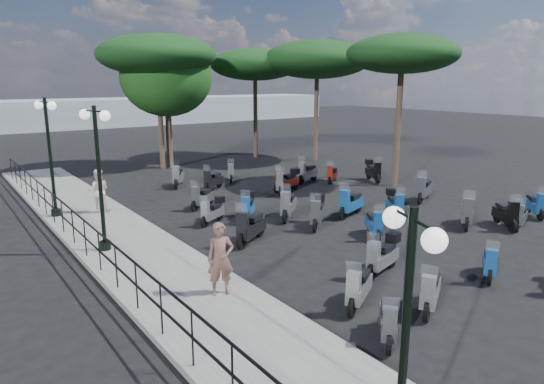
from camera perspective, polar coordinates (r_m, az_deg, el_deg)
ground at (r=17.07m, az=7.34°, el=-4.56°), size 120.00×120.00×0.00m
sidewalk at (r=16.36m, az=-17.35°, el=-5.58°), size 3.00×30.00×0.15m
railing at (r=15.61m, az=-21.84°, el=-3.66°), size 0.04×26.04×1.10m
lamp_post_0 at (r=5.87m, az=15.33°, el=-16.88°), size 0.57×1.03×3.70m
lamp_post_1 at (r=14.93m, az=-19.69°, el=2.48°), size 0.60×1.22×4.28m
lamp_post_2 at (r=19.51m, az=-24.70°, el=4.53°), size 0.56×1.26×4.37m
woman at (r=11.57m, az=-6.07°, el=-7.83°), size 0.75×0.62×1.75m
pedestrian_far at (r=19.75m, az=-19.76°, el=0.15°), size 0.98×0.87×1.67m
scooter_0 at (r=10.29m, az=13.51°, el=-14.67°), size 1.14×1.09×1.19m
scooter_1 at (r=11.54m, az=10.13°, el=-11.11°), size 1.47×0.96×1.31m
scooter_2 at (r=15.55m, az=-2.57°, el=-4.24°), size 1.66×1.09×1.49m
scooter_3 at (r=18.08m, az=-2.81°, el=-1.84°), size 1.22×1.31×1.30m
scooter_4 at (r=19.94m, az=-8.25°, el=-0.69°), size 1.45×0.92×1.28m
scooter_5 at (r=24.19m, az=-11.02°, el=1.76°), size 1.11×1.54×1.42m
scooter_7 at (r=13.50m, az=12.90°, el=-7.35°), size 1.65×0.72×1.34m
scooter_8 at (r=17.31m, az=5.37°, el=-2.44°), size 1.42×1.29×1.39m
scooter_9 at (r=17.80m, az=-7.01°, el=-2.32°), size 1.34×0.88×1.18m
scooter_10 at (r=18.28m, az=1.90°, el=-1.59°), size 1.46×1.33×1.48m
scooter_11 at (r=23.17m, az=-6.98°, el=1.32°), size 1.47×0.97×1.31m
scooter_13 at (r=14.16m, az=24.22°, el=-7.64°), size 1.31×0.90×1.19m
scooter_14 at (r=16.49m, az=11.92°, el=-3.77°), size 0.98×1.38×1.27m
scooter_15 at (r=18.81m, az=9.24°, el=-1.38°), size 1.75×0.83×1.44m
scooter_16 at (r=22.37m, az=0.86°, el=1.01°), size 1.05×1.45×1.34m
scooter_17 at (r=25.23m, az=-4.86°, el=2.37°), size 0.95×1.42×1.25m
scooter_19 at (r=19.05m, az=25.82°, el=-2.43°), size 1.13×1.44×1.37m
scooter_20 at (r=18.63m, az=21.99°, el=-2.29°), size 1.62×1.12×1.47m
scooter_21 at (r=18.83m, az=14.25°, el=-1.56°), size 1.12×1.49×1.36m
scooter_22 at (r=24.71m, az=4.15°, el=2.22°), size 1.73×0.86×1.44m
scooter_23 at (r=22.71m, az=1.75°, el=1.31°), size 1.68×0.63×1.35m
scooter_25 at (r=21.10m, az=28.57°, el=-1.39°), size 1.18×1.27×1.30m
scooter_26 at (r=19.23m, az=27.20°, el=-2.63°), size 1.45×0.70×1.20m
scooter_27 at (r=21.86m, az=17.43°, el=0.24°), size 1.72×0.96×1.47m
scooter_28 at (r=25.59m, az=11.81°, el=2.39°), size 0.96×1.61×1.38m
scooter_29 at (r=24.89m, az=7.10°, el=2.03°), size 1.30×0.91×1.19m
scooter_30 at (r=11.74m, az=18.10°, el=-11.14°), size 1.47×0.96×1.31m
broadleaf_tree at (r=29.44m, az=-12.31°, el=13.01°), size 5.29×5.29×7.51m
pine_0 at (r=32.65m, az=-2.01°, el=14.73°), size 5.92×5.92×7.14m
pine_1 at (r=31.47m, az=5.34°, el=15.24°), size 6.83×6.83×7.57m
pine_2 at (r=29.05m, az=-13.37°, el=15.38°), size 6.73×6.73×7.67m
pine_3 at (r=24.42m, az=15.07°, el=15.36°), size 5.31×5.31×7.25m
distant_hills at (r=58.04m, az=-24.76°, el=8.31°), size 70.00×8.00×3.00m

